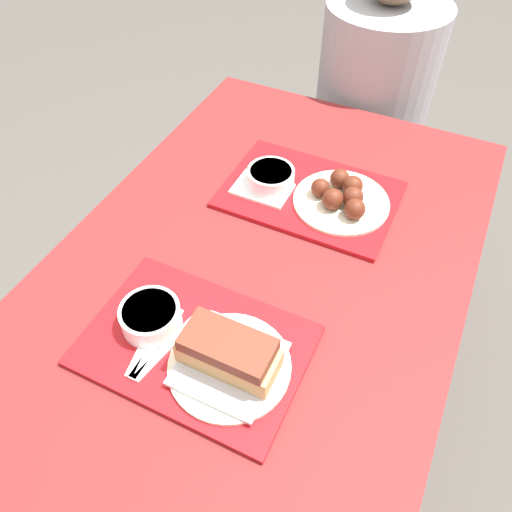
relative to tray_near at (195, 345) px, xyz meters
name	(u,v)px	position (x,y,z in m)	size (l,w,h in m)	color
ground_plane	(256,415)	(0.02, 0.23, -0.77)	(12.00, 12.00, 0.00)	#4C4742
picnic_table	(256,297)	(0.02, 0.23, -0.11)	(0.88, 1.41, 0.76)	maroon
picnic_bench_far	(359,168)	(0.02, 1.15, -0.39)	(0.83, 0.28, 0.45)	maroon
tray_near	(195,345)	(0.00, 0.00, 0.00)	(0.42, 0.29, 0.01)	#B21419
tray_far	(310,194)	(0.04, 0.50, 0.00)	(0.42, 0.29, 0.01)	#B21419
bowl_coleslaw_near	(151,316)	(-0.10, 0.00, 0.03)	(0.12, 0.12, 0.05)	white
brisket_sandwich_plate	(229,357)	(0.08, -0.01, 0.04)	(0.23, 0.23, 0.09)	beige
plastic_fork_near	(157,343)	(-0.07, -0.03, 0.01)	(0.02, 0.17, 0.00)	white
plastic_knife_near	(167,347)	(-0.04, -0.03, 0.01)	(0.05, 0.17, 0.00)	white
plastic_spoon_near	(148,338)	(-0.09, -0.03, 0.01)	(0.05, 0.17, 0.00)	white
condiment_packet	(222,321)	(0.02, 0.07, 0.01)	(0.04, 0.03, 0.01)	teal
bowl_coleslaw_far	(271,177)	(-0.06, 0.48, 0.03)	(0.12, 0.12, 0.05)	white
wings_plate_far	(342,196)	(0.12, 0.50, 0.03)	(0.23, 0.23, 0.06)	beige
napkin_far	(262,189)	(-0.07, 0.46, 0.01)	(0.14, 0.10, 0.01)	white
person_seated_across	(377,80)	(0.02, 1.15, -0.02)	(0.38, 0.38, 0.73)	#9E9EA3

